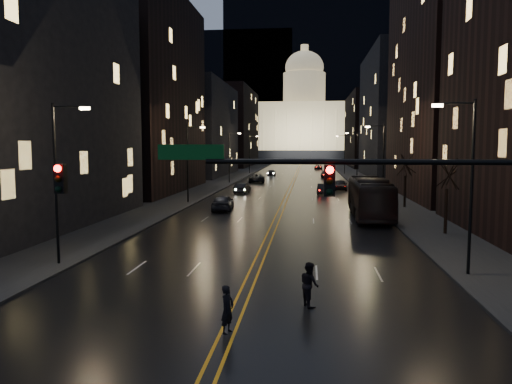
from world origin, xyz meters
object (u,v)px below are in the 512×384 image
(traffic_signal, at_px, (407,197))
(receding_car_a, at_px, (323,189))
(bus, at_px, (370,198))
(pedestrian_b, at_px, (309,284))
(oncoming_car_b, at_px, (242,188))
(pedestrian_a, at_px, (227,309))
(oncoming_car_a, at_px, (223,202))

(traffic_signal, bearing_deg, receding_car_a, 91.19)
(traffic_signal, bearing_deg, bus, 85.21)
(traffic_signal, relative_size, bus, 1.30)
(traffic_signal, distance_m, receding_car_a, 52.51)
(traffic_signal, height_order, pedestrian_b, traffic_signal)
(oncoming_car_b, distance_m, pedestrian_a, 51.75)
(pedestrian_a, bearing_deg, pedestrian_b, -19.23)
(traffic_signal, height_order, pedestrian_a, traffic_signal)
(bus, bearing_deg, pedestrian_b, -101.19)
(oncoming_car_b, bearing_deg, oncoming_car_a, 96.89)
(pedestrian_b, bearing_deg, pedestrian_a, 114.13)
(oncoming_car_a, relative_size, receding_car_a, 1.14)
(oncoming_car_b, height_order, receding_car_a, oncoming_car_b)
(traffic_signal, distance_m, bus, 31.20)
(oncoming_car_a, xyz_separation_m, receding_car_a, (10.75, 18.11, -0.13))
(traffic_signal, height_order, receding_car_a, traffic_signal)
(pedestrian_a, bearing_deg, traffic_signal, -78.91)
(oncoming_car_a, bearing_deg, receding_car_a, -124.08)
(bus, bearing_deg, pedestrian_a, -105.20)
(receding_car_a, bearing_deg, pedestrian_a, -91.18)
(pedestrian_a, relative_size, pedestrian_b, 0.93)
(receding_car_a, xyz_separation_m, pedestrian_b, (-1.90, -47.85, 0.22))
(bus, xyz_separation_m, receding_car_a, (-3.68, 21.40, -1.13))
(bus, xyz_separation_m, pedestrian_a, (-8.50, -29.80, -0.97))
(pedestrian_a, xyz_separation_m, pedestrian_b, (2.92, 3.34, 0.07))
(bus, height_order, oncoming_car_b, bus)
(pedestrian_a, bearing_deg, receding_car_a, 16.53)
(oncoming_car_a, bearing_deg, traffic_signal, 105.70)
(bus, distance_m, oncoming_car_b, 26.21)
(oncoming_car_b, height_order, pedestrian_b, pedestrian_b)
(pedestrian_a, bearing_deg, oncoming_car_a, 32.07)
(pedestrian_a, distance_m, pedestrian_b, 4.44)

